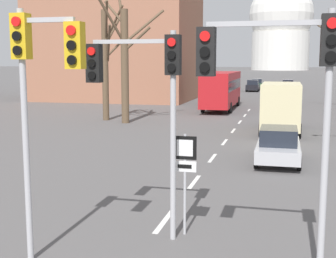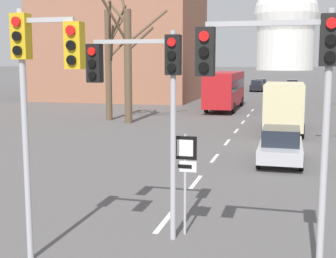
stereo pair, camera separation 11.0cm
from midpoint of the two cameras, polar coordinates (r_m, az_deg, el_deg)
name	(u,v)px [view 1 (the left image)]	position (r m, az deg, el deg)	size (l,w,h in m)	color
lane_stripe_1	(164,221)	(13.41, -0.70, -11.17)	(0.16, 2.00, 0.01)	silver
lane_stripe_2	(194,182)	(17.62, 3.05, -6.44)	(0.16, 2.00, 0.01)	silver
lane_stripe_3	(212,158)	(21.94, 5.30, -3.54)	(0.16, 2.00, 0.01)	silver
lane_stripe_4	(225,142)	(26.32, 6.79, -1.59)	(0.16, 2.00, 0.01)	silver
lane_stripe_5	(233,131)	(30.73, 7.86, -0.20)	(0.16, 2.00, 0.01)	silver
lane_stripe_6	(240,122)	(35.17, 8.66, 0.84)	(0.16, 2.00, 0.01)	silver
lane_stripe_7	(245,115)	(39.62, 9.28, 1.65)	(0.16, 2.00, 0.01)	silver
lane_stripe_8	(249,110)	(44.08, 9.77, 2.29)	(0.16, 2.00, 0.01)	silver
traffic_signal_centre_tall	(145,82)	(11.54, -3.07, 5.68)	(2.40, 0.34, 5.19)	#B2B2B7
traffic_signal_near_left	(40,74)	(10.35, -15.64, 6.52)	(1.59, 0.34, 5.57)	#B2B2B7
traffic_signal_near_right	(285,79)	(9.25, 13.75, 6.00)	(2.69, 0.34, 5.43)	#B2B2B7
route_sign_post	(185,166)	(11.96, 1.80, -4.59)	(0.60, 0.08, 2.64)	#B2B2B7
sedan_near_left	(288,84)	(78.08, 14.36, 5.29)	(1.96, 4.14, 1.63)	maroon
sedan_near_right	(257,84)	(79.00, 10.75, 5.44)	(1.97, 4.54, 1.68)	#2D4C33
sedan_mid_centre	(253,86)	(72.18, 10.25, 5.22)	(1.94, 4.37, 1.74)	black
sedan_far_left	(278,145)	(21.27, 13.16, -1.92)	(1.93, 4.55, 1.60)	#B7B7BC
city_bus	(222,88)	(44.17, 6.48, 5.03)	(2.66, 10.80, 3.48)	red
delivery_truck	(281,106)	(30.47, 13.51, 2.79)	(2.44, 7.20, 3.14)	#333842
bare_tree_left_near	(125,58)	(34.22, -5.34, 8.58)	(4.32, 4.62, 9.19)	brown
bare_tree_left_far	(106,60)	(35.91, -7.62, 8.38)	(2.15, 4.26, 8.75)	brown
capitol_dome	(281,26)	(259.60, 13.58, 12.07)	(33.34, 33.34, 47.10)	silver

